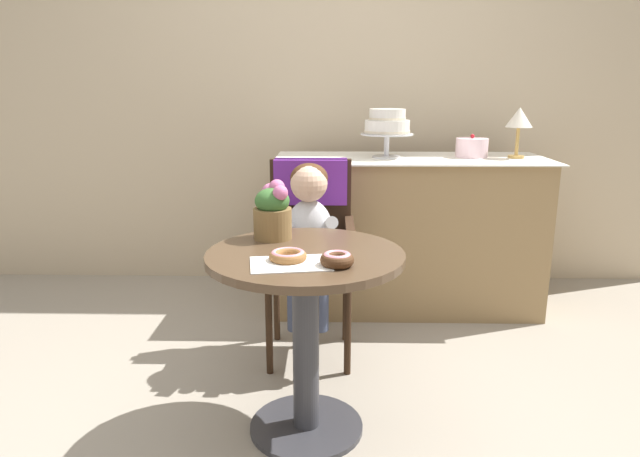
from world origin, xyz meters
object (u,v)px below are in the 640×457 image
object	(u,v)px
wicker_chair	(310,226)
flower_vase	(272,209)
donut_front	(288,255)
table_lamp	(519,120)
tiered_cake_stand	(387,125)
round_layer_cake	(472,148)
cafe_table	(306,307)
donut_mid	(337,259)
seated_child	(309,226)

from	to	relation	value
wicker_chair	flower_vase	world-z (taller)	wicker_chair
donut_front	flower_vase	xyz separation A→B (m)	(-0.08, 0.30, 0.10)
wicker_chair	table_lamp	bearing A→B (deg)	27.60
tiered_cake_stand	round_layer_cake	world-z (taller)	tiered_cake_stand
donut_front	flower_vase	size ratio (longest dim) A/B	0.57
cafe_table	donut_mid	xyz separation A→B (m)	(0.11, -0.16, 0.24)
table_lamp	cafe_table	bearing A→B (deg)	-131.53
cafe_table	donut_mid	world-z (taller)	donut_mid
seated_child	flower_vase	size ratio (longest dim) A/B	3.17
round_layer_cake	wicker_chair	bearing A→B (deg)	-145.49
cafe_table	donut_mid	distance (m)	0.31
seated_child	round_layer_cake	xyz separation A→B (m)	(0.91, 0.78, 0.28)
round_layer_cake	table_lamp	world-z (taller)	table_lamp
table_lamp	donut_mid	bearing A→B (deg)	-125.42
table_lamp	seated_child	bearing A→B (deg)	-147.49
seated_child	donut_mid	distance (m)	0.73
table_lamp	tiered_cake_stand	bearing A→B (deg)	179.61
donut_front	table_lamp	size ratio (longest dim) A/B	0.45
cafe_table	tiered_cake_stand	world-z (taller)	tiered_cake_stand
donut_front	donut_mid	distance (m)	0.18
wicker_chair	flower_vase	size ratio (longest dim) A/B	4.17
wicker_chair	tiered_cake_stand	bearing A→B (deg)	55.51
cafe_table	table_lamp	distance (m)	1.83
donut_front	donut_mid	bearing A→B (deg)	-17.55
wicker_chair	donut_mid	xyz separation A→B (m)	(0.12, -0.87, 0.11)
flower_vase	table_lamp	size ratio (longest dim) A/B	0.80
wicker_chair	donut_front	size ratio (longest dim) A/B	7.37
round_layer_cake	table_lamp	size ratio (longest dim) A/B	0.64
flower_vase	table_lamp	distance (m)	1.72
seated_child	table_lamp	world-z (taller)	table_lamp
cafe_table	donut_front	xyz separation A→B (m)	(-0.05, -0.11, 0.23)
seated_child	tiered_cake_stand	xyz separation A→B (m)	(0.42, 0.74, 0.41)
wicker_chair	round_layer_cake	bearing A→B (deg)	35.41
flower_vase	tiered_cake_stand	size ratio (longest dim) A/B	0.76
seated_child	donut_front	size ratio (longest dim) A/B	5.61
round_layer_cake	donut_front	bearing A→B (deg)	-123.50
seated_child	round_layer_cake	bearing A→B (deg)	40.63
donut_mid	round_layer_cake	bearing A→B (deg)	62.21
donut_mid	tiered_cake_stand	distance (m)	1.53
cafe_table	wicker_chair	bearing A→B (deg)	90.77
flower_vase	round_layer_cake	xyz separation A→B (m)	(1.04, 1.15, 0.12)
donut_mid	donut_front	bearing A→B (deg)	162.45
donut_front	round_layer_cake	xyz separation A→B (m)	(0.96, 1.45, 0.21)
donut_front	seated_child	bearing A→B (deg)	86.15
flower_vase	wicker_chair	bearing A→B (deg)	76.46
seated_child	donut_front	world-z (taller)	seated_child
cafe_table	donut_front	size ratio (longest dim) A/B	5.56
cafe_table	tiered_cake_stand	distance (m)	1.48
donut_front	table_lamp	world-z (taller)	table_lamp
wicker_chair	seated_child	xyz separation A→B (m)	(0.00, -0.16, 0.04)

